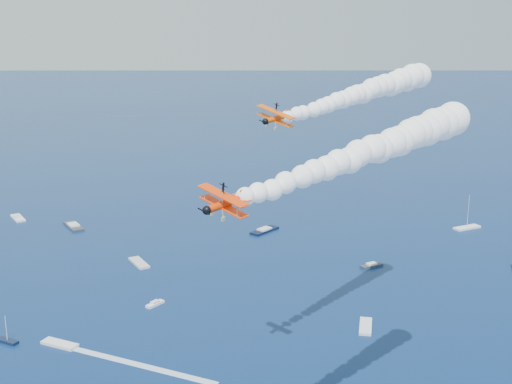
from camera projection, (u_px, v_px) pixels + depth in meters
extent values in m
cube|color=white|center=(60.00, 344.00, 160.87)|extent=(9.14, 8.21, 0.70)
cube|color=#0E1933|center=(7.00, 341.00, 162.28)|extent=(5.61, 5.27, 0.70)
cube|color=#303640|center=(372.00, 266.00, 211.66)|extent=(7.92, 4.21, 0.70)
cube|color=silver|center=(139.00, 263.00, 214.07)|extent=(6.19, 11.43, 0.70)
cube|color=black|center=(264.00, 230.00, 246.63)|extent=(12.41, 10.46, 0.70)
cube|color=#2F343F|center=(74.00, 226.00, 251.78)|extent=(7.94, 13.93, 0.70)
cube|color=white|center=(18.00, 218.00, 262.02)|extent=(6.60, 11.19, 0.70)
cube|color=white|center=(366.00, 326.00, 170.10)|extent=(6.74, 9.86, 0.70)
cube|color=white|center=(467.00, 228.00, 250.06)|extent=(11.19, 5.61, 0.70)
cube|color=white|center=(155.00, 304.00, 183.29)|extent=(5.51, 4.86, 0.70)
cube|color=white|center=(143.00, 366.00, 151.37)|extent=(30.78, 25.49, 0.04)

